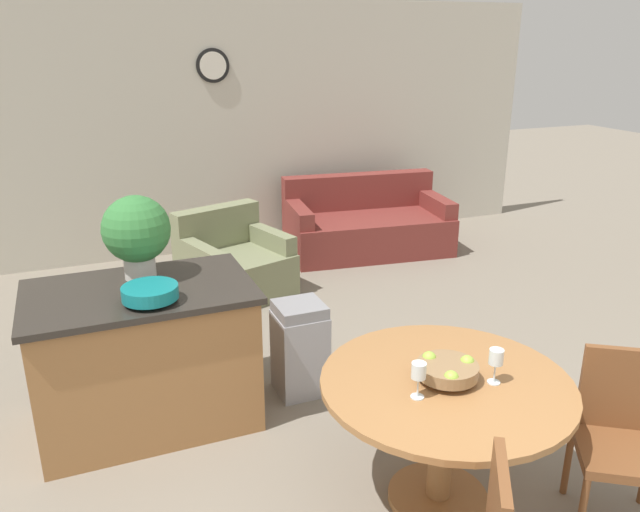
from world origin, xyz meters
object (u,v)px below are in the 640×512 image
dining_table (444,409)px  trash_bin (300,348)px  potted_plant (136,232)px  wine_glass_left (419,372)px  armchair (233,265)px  couch (366,226)px  dining_chair_near_right (621,432)px  kitchen_island (146,356)px  fruit_bowl (448,369)px  wine_glass_right (496,359)px  teal_bowl (150,293)px

dining_table → trash_bin: bearing=102.7°
potted_plant → dining_table: bearing=-50.2°
wine_glass_left → potted_plant: potted_plant is taller
armchair → dining_table: bearing=-102.4°
trash_bin → couch: (1.74, 2.53, -0.04)m
dining_chair_near_right → kitchen_island: bearing=-6.8°
fruit_bowl → trash_bin: size_ratio=0.46×
trash_bin → couch: 3.07m
wine_glass_left → kitchen_island: bearing=127.7°
dining_chair_near_right → couch: bearing=-65.9°
fruit_bowl → kitchen_island: bearing=134.4°
potted_plant → fruit_bowl: bearing=-50.2°
wine_glass_right → teal_bowl: teal_bowl is taller
dining_table → trash_bin: (-0.29, 1.29, -0.24)m
kitchen_island → armchair: (1.03, 1.84, -0.18)m
wine_glass_right → potted_plant: bearing=132.1°
fruit_bowl → wine_glass_left: 0.24m
wine_glass_right → dining_table: bearing=152.3°
kitchen_island → dining_chair_near_right: bearing=-40.3°
fruit_bowl → potted_plant: 2.01m
dining_table → wine_glass_right: size_ratio=6.90×
wine_glass_left → trash_bin: (-0.08, 1.37, -0.53)m
trash_bin → armchair: 1.88m
wine_glass_left → dining_table: bearing=20.3°
wine_glass_left → teal_bowl: (-1.04, 1.17, 0.11)m
potted_plant → trash_bin: 1.32m
trash_bin → armchair: armchair is taller
wine_glass_left → couch: (1.66, 3.90, -0.57)m
kitchen_island → trash_bin: 1.01m
wine_glass_left → couch: wine_glass_left is taller
fruit_bowl → dining_chair_near_right: bearing=-28.6°
trash_bin → armchair: (0.03, 1.88, -0.05)m
dining_chair_near_right → wine_glass_left: size_ratio=4.91×
couch → wine_glass_left: bearing=-106.1°
fruit_bowl → trash_bin: (-0.29, 1.29, -0.46)m
dining_table → dining_chair_near_right: bearing=-28.6°
dining_chair_near_right → wine_glass_left: 1.08m
dining_chair_near_right → trash_bin: dining_chair_near_right is taller
kitchen_island → potted_plant: size_ratio=2.56×
fruit_bowl → potted_plant: size_ratio=0.58×
dining_table → fruit_bowl: fruit_bowl is taller
couch → teal_bowl: bearing=-127.7°
potted_plant → trash_bin: potted_plant is taller
dining_chair_near_right → couch: (0.70, 4.23, -0.21)m
kitchen_island → trash_bin: kitchen_island is taller
fruit_bowl → wine_glass_right: 0.24m
fruit_bowl → kitchen_island: size_ratio=0.23×
kitchen_island → trash_bin: bearing=-1.8°
fruit_bowl → potted_plant: potted_plant is taller
dining_chair_near_right → teal_bowl: (-2.01, 1.50, 0.47)m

